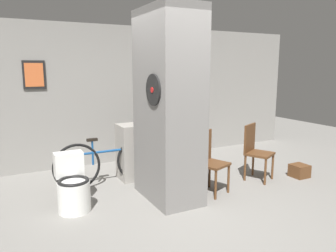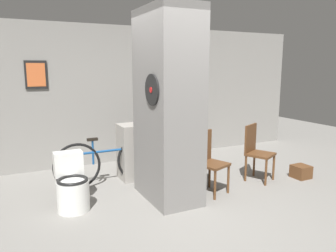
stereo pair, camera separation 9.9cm
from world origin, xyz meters
TOP-DOWN VIEW (x-y plane):
  - ground_plane at (0.00, 0.00)m, footprint 14.00×14.00m
  - wall_back at (0.00, 2.63)m, footprint 8.00×0.09m
  - pillar_center at (-0.11, 0.53)m, footprint 0.65×1.05m
  - counter_shelf at (0.23, 1.51)m, footprint 1.45×0.44m
  - toilet at (-1.40, 0.73)m, footprint 0.41×0.57m
  - chair_near_pillar at (0.50, 0.43)m, footprint 0.50×0.50m
  - chair_by_doorway at (1.50, 0.55)m, footprint 0.52×0.52m
  - bicycle at (-0.71, 1.40)m, footprint 1.70×0.42m
  - bottle_tall at (0.07, 1.56)m, footprint 0.08×0.08m
  - floor_crate at (2.25, 0.28)m, footprint 0.27×0.27m

SIDE VIEW (x-z plane):
  - ground_plane at x=0.00m, z-range 0.00..0.00m
  - floor_crate at x=2.25m, z-range 0.00..0.21m
  - toilet at x=-1.40m, z-range -0.06..0.66m
  - bicycle at x=-0.71m, z-range -0.01..0.76m
  - counter_shelf at x=0.23m, z-range 0.00..0.91m
  - chair_near_pillar at x=0.50m, z-range 0.05..0.96m
  - chair_by_doorway at x=1.50m, z-range 0.05..0.96m
  - bottle_tall at x=0.07m, z-range 0.88..1.13m
  - pillar_center at x=-0.11m, z-range 0.00..2.60m
  - wall_back at x=0.00m, z-range 0.00..2.60m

